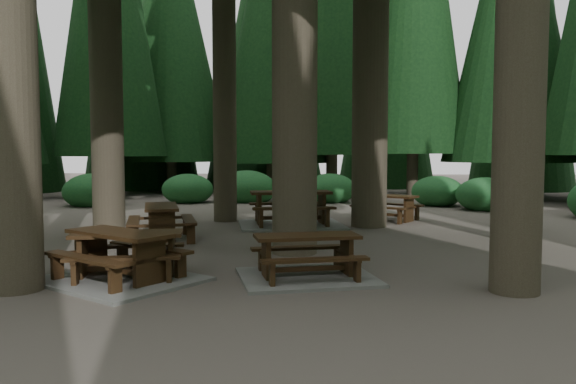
# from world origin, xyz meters

# --- Properties ---
(ground) EXTENTS (80.00, 80.00, 0.00)m
(ground) POSITION_xyz_m (0.00, 0.00, 0.00)
(ground) COLOR #584E48
(ground) RESTS_ON ground
(picnic_table_a) EXTENTS (2.35, 2.12, 0.67)m
(picnic_table_a) POSITION_xyz_m (1.16, -1.96, 0.21)
(picnic_table_a) COLOR gray
(picnic_table_a) RESTS_ON ground
(picnic_table_b) EXTENTS (1.89, 2.10, 0.75)m
(picnic_table_b) POSITION_xyz_m (-2.19, 1.51, 0.50)
(picnic_table_b) COLOR #341F0F
(picnic_table_b) RESTS_ON ground
(picnic_table_c) EXTENTS (3.05, 2.70, 0.89)m
(picnic_table_c) POSITION_xyz_m (0.38, 4.19, 0.32)
(picnic_table_c) COLOR gray
(picnic_table_c) RESTS_ON ground
(picnic_table_d) EXTENTS (2.09, 1.98, 0.71)m
(picnic_table_d) POSITION_xyz_m (2.97, 5.55, 0.47)
(picnic_table_d) COLOR #341F0F
(picnic_table_d) RESTS_ON ground
(picnic_table_e) EXTENTS (1.87, 1.63, 0.70)m
(picnic_table_e) POSITION_xyz_m (-1.53, -2.15, 0.46)
(picnic_table_e) COLOR #341F0F
(picnic_table_e) RESTS_ON ground
(picnic_table_f) EXTENTS (2.81, 2.68, 0.74)m
(picnic_table_f) POSITION_xyz_m (-1.58, -2.37, 0.25)
(picnic_table_f) COLOR gray
(picnic_table_f) RESTS_ON ground
(shrub_ring) EXTENTS (23.86, 24.64, 1.49)m
(shrub_ring) POSITION_xyz_m (0.70, 0.75, 0.40)
(shrub_ring) COLOR #205D2F
(shrub_ring) RESTS_ON ground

